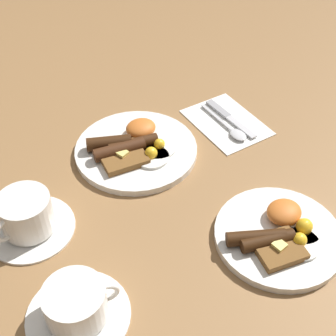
{
  "coord_description": "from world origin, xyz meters",
  "views": [
    {
      "loc": [
        0.38,
        0.65,
        0.66
      ],
      "look_at": [
        -0.01,
        0.1,
        0.03
      ],
      "focal_mm": 50.0,
      "sensor_mm": 36.0,
      "label": 1
    }
  ],
  "objects_px": {
    "teacup_far": "(77,306)",
    "spoon": "(233,131)",
    "knife": "(228,116)",
    "breakfast_plate_near": "(134,148)",
    "breakfast_plate_far": "(279,235)",
    "teacup_near": "(27,217)"
  },
  "relations": [
    {
      "from": "teacup_near",
      "to": "breakfast_plate_near",
      "type": "bearing_deg",
      "value": -166.07
    },
    {
      "from": "breakfast_plate_near",
      "to": "teacup_near",
      "type": "height_order",
      "value": "teacup_near"
    },
    {
      "from": "teacup_far",
      "to": "spoon",
      "type": "xyz_separation_m",
      "value": [
        -0.49,
        -0.2,
        -0.02
      ]
    },
    {
      "from": "knife",
      "to": "teacup_near",
      "type": "bearing_deg",
      "value": -83.3
    },
    {
      "from": "breakfast_plate_far",
      "to": "teacup_near",
      "type": "xyz_separation_m",
      "value": [
        0.35,
        -0.28,
        0.02
      ]
    },
    {
      "from": "breakfast_plate_near",
      "to": "teacup_far",
      "type": "bearing_deg",
      "value": 44.47
    },
    {
      "from": "breakfast_plate_far",
      "to": "teacup_far",
      "type": "distance_m",
      "value": 0.36
    },
    {
      "from": "knife",
      "to": "spoon",
      "type": "relative_size",
      "value": 1.05
    },
    {
      "from": "teacup_far",
      "to": "breakfast_plate_far",
      "type": "bearing_deg",
      "value": 168.35
    },
    {
      "from": "breakfast_plate_far",
      "to": "spoon",
      "type": "distance_m",
      "value": 0.3
    },
    {
      "from": "breakfast_plate_near",
      "to": "teacup_near",
      "type": "relative_size",
      "value": 1.62
    },
    {
      "from": "knife",
      "to": "breakfast_plate_near",
      "type": "bearing_deg",
      "value": -93.76
    },
    {
      "from": "teacup_near",
      "to": "teacup_far",
      "type": "distance_m",
      "value": 0.2
    },
    {
      "from": "teacup_near",
      "to": "knife",
      "type": "relative_size",
      "value": 0.96
    },
    {
      "from": "breakfast_plate_near",
      "to": "knife",
      "type": "xyz_separation_m",
      "value": [
        -0.24,
        0.02,
        -0.01
      ]
    },
    {
      "from": "teacup_near",
      "to": "teacup_far",
      "type": "height_order",
      "value": "teacup_near"
    },
    {
      "from": "spoon",
      "to": "breakfast_plate_far",
      "type": "bearing_deg",
      "value": -22.9
    },
    {
      "from": "breakfast_plate_far",
      "to": "teacup_far",
      "type": "xyz_separation_m",
      "value": [
        0.35,
        -0.07,
        0.02
      ]
    },
    {
      "from": "teacup_far",
      "to": "knife",
      "type": "relative_size",
      "value": 0.98
    },
    {
      "from": "breakfast_plate_far",
      "to": "spoon",
      "type": "relative_size",
      "value": 1.43
    },
    {
      "from": "teacup_near",
      "to": "knife",
      "type": "distance_m",
      "value": 0.51
    },
    {
      "from": "teacup_near",
      "to": "teacup_far",
      "type": "relative_size",
      "value": 0.99
    }
  ]
}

